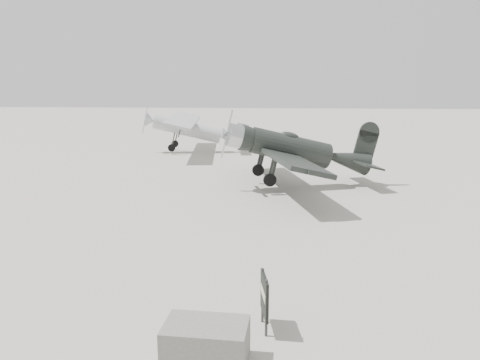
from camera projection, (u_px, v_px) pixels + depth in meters
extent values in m
plane|color=gray|center=(244.00, 232.00, 18.26)|extent=(160.00, 160.00, 0.00)
cylinder|color=black|center=(290.00, 149.00, 25.29)|extent=(4.60, 2.48, 1.40)
cone|color=black|center=(347.00, 147.00, 25.88)|extent=(2.84, 1.92, 1.30)
cylinder|color=#BABDBF|center=(235.00, 151.00, 24.74)|extent=(1.19, 1.43, 1.24)
cone|color=#BABDBF|center=(224.00, 151.00, 24.63)|extent=(0.48, 0.63, 0.56)
cube|color=#BABDBF|center=(225.00, 151.00, 24.64)|extent=(0.10, 0.19, 2.59)
ellipsoid|color=black|center=(287.00, 138.00, 25.12)|extent=(1.23, 0.94, 0.46)
cube|color=black|center=(278.00, 156.00, 25.24)|extent=(5.10, 12.11, 0.22)
cube|color=black|center=(361.00, 145.00, 26.01)|extent=(2.14, 4.33, 0.10)
cube|color=black|center=(364.00, 130.00, 25.86)|extent=(1.18, 0.40, 1.80)
cylinder|color=black|center=(277.00, 186.00, 24.16)|extent=(0.70, 0.33, 0.68)
cylinder|color=black|center=(264.00, 176.00, 26.75)|extent=(0.70, 0.33, 0.68)
cylinder|color=#333333|center=(277.00, 174.00, 24.02)|extent=(0.13, 0.13, 1.40)
cylinder|color=#333333|center=(264.00, 164.00, 26.61)|extent=(0.13, 0.13, 1.40)
cylinder|color=black|center=(365.00, 154.00, 26.16)|extent=(0.23, 0.13, 0.22)
cylinder|color=#A1A4A6|center=(187.00, 129.00, 37.85)|extent=(5.57, 1.68, 1.16)
cone|color=#A1A4A6|center=(233.00, 129.00, 37.94)|extent=(1.99, 1.23, 1.06)
cone|color=#A1A4A6|center=(150.00, 129.00, 37.78)|extent=(0.74, 1.15, 1.10)
cube|color=#A1A4A6|center=(144.00, 129.00, 37.77)|extent=(0.07, 0.15, 2.32)
cube|color=#A1A4A6|center=(182.00, 121.00, 37.70)|extent=(3.11, 11.75, 0.19)
cube|color=#A1A4A6|center=(239.00, 128.00, 37.94)|extent=(1.29, 3.66, 0.08)
cube|color=#A1A4A6|center=(241.00, 120.00, 37.79)|extent=(0.95, 0.18, 1.37)
cylinder|color=black|center=(176.00, 151.00, 37.04)|extent=(0.60, 0.20, 0.59)
cylinder|color=black|center=(179.00, 147.00, 39.30)|extent=(0.60, 0.20, 0.59)
cylinder|color=#333333|center=(176.00, 143.00, 36.91)|extent=(0.10, 0.10, 1.27)
cylinder|color=#333333|center=(179.00, 139.00, 39.18)|extent=(0.10, 0.10, 1.27)
cylinder|color=black|center=(242.00, 133.00, 38.02)|extent=(0.20, 0.09, 0.19)
cube|color=#62605B|center=(206.00, 343.00, 9.76)|extent=(1.81, 1.20, 0.87)
cylinder|color=#333333|center=(266.00, 308.00, 10.71)|extent=(0.07, 0.07, 1.40)
cylinder|color=#333333|center=(263.00, 295.00, 11.34)|extent=(0.07, 0.07, 1.40)
cube|color=black|center=(264.00, 295.00, 10.99)|extent=(0.22, 0.97, 0.97)
cube|color=beige|center=(263.00, 293.00, 10.97)|extent=(0.13, 0.75, 0.19)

